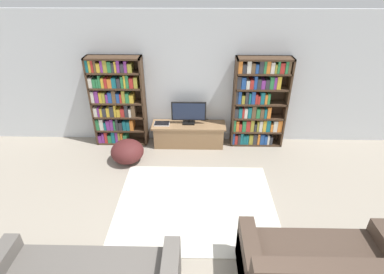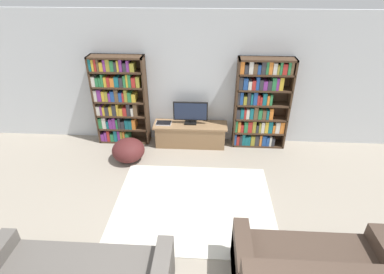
% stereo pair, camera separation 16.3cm
% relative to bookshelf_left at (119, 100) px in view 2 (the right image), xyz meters
% --- Properties ---
extents(wall_back, '(8.80, 0.06, 2.60)m').
position_rel_bookshelf_left_xyz_m(wall_back, '(1.55, 0.19, 0.37)').
color(wall_back, silver).
rests_on(wall_back, ground_plane).
extents(bookshelf_left, '(1.05, 0.30, 1.81)m').
position_rel_bookshelf_left_xyz_m(bookshelf_left, '(0.00, 0.00, 0.00)').
color(bookshelf_left, '#422D1E').
rests_on(bookshelf_left, ground_plane).
extents(bookshelf_right, '(1.05, 0.30, 1.81)m').
position_rel_bookshelf_left_xyz_m(bookshelf_right, '(2.78, -0.00, -0.02)').
color(bookshelf_right, '#422D1E').
rests_on(bookshelf_right, ground_plane).
extents(tv_stand, '(1.48, 0.44, 0.47)m').
position_rel_bookshelf_left_xyz_m(tv_stand, '(1.43, -0.09, -0.69)').
color(tv_stand, '#8E6B47').
rests_on(tv_stand, ground_plane).
extents(television, '(0.69, 0.16, 0.47)m').
position_rel_bookshelf_left_xyz_m(television, '(1.43, -0.06, -0.21)').
color(television, black).
rests_on(television, tv_stand).
extents(laptop, '(0.30, 0.20, 0.03)m').
position_rel_bookshelf_left_xyz_m(laptop, '(0.89, -0.10, -0.44)').
color(laptop, silver).
rests_on(laptop, tv_stand).
extents(area_rug, '(2.45, 1.98, 0.02)m').
position_rel_bookshelf_left_xyz_m(area_rug, '(1.60, -1.91, -0.92)').
color(area_rug, beige).
rests_on(area_rug, ground_plane).
extents(beanbag_ottoman, '(0.61, 0.61, 0.43)m').
position_rel_bookshelf_left_xyz_m(beanbag_ottoman, '(0.30, -0.73, -0.71)').
color(beanbag_ottoman, '#4C1E1E').
rests_on(beanbag_ottoman, ground_plane).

